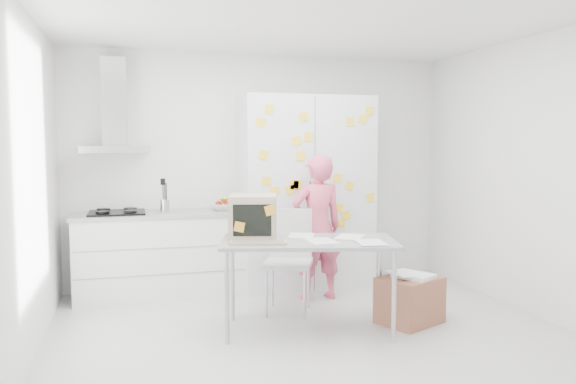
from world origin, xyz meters
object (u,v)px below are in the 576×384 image
object	(u,v)px
chair	(289,254)
cardboard_box	(410,299)
person	(317,227)
desk	(273,228)

from	to	relation	value
chair	cardboard_box	bearing A→B (deg)	-12.23
person	desk	xyz separation A→B (m)	(-0.69, -0.84, 0.14)
desk	chair	xyz separation A→B (m)	(0.29, 0.53, -0.35)
desk	cardboard_box	distance (m)	1.45
chair	desk	bearing A→B (deg)	-95.74
chair	person	bearing A→B (deg)	60.74
chair	cardboard_box	distance (m)	1.24
person	cardboard_box	distance (m)	1.27
person	chair	distance (m)	0.54
desk	chair	bearing A→B (deg)	75.30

